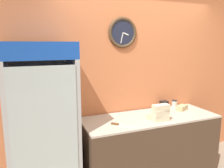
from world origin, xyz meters
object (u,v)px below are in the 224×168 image
object	(u,v)px
sandwich_stack_top	(161,107)
sandwich_flat_left	(154,116)
sandwich_stack_middle	(161,113)
sandwich_flat_right	(182,108)
sandwich_stack_bottom	(160,118)
chefs_knife	(120,125)
beverage_cooler	(42,116)
condiment_jar	(174,104)
napkin_dispenser	(164,105)

from	to	relation	value
sandwich_stack_top	sandwich_flat_left	size ratio (longest dim) A/B	0.90
sandwich_stack_middle	sandwich_flat_right	size ratio (longest dim) A/B	1.03
sandwich_stack_bottom	chefs_knife	size ratio (longest dim) A/B	0.89
beverage_cooler	sandwich_flat_left	bearing A→B (deg)	-5.19
beverage_cooler	condiment_jar	distance (m)	2.05
sandwich_stack_middle	condiment_jar	bearing A→B (deg)	38.73
sandwich_stack_top	napkin_dispenser	distance (m)	0.62
sandwich_flat_right	condiment_jar	world-z (taller)	condiment_jar
sandwich_stack_middle	napkin_dispenser	size ratio (longest dim) A/B	1.95
sandwich_stack_middle	sandwich_flat_right	bearing A→B (deg)	26.24
napkin_dispenser	sandwich_stack_top	bearing A→B (deg)	-129.12
chefs_knife	condiment_jar	bearing A→B (deg)	19.71
sandwich_flat_left	sandwich_stack_middle	bearing A→B (deg)	-85.43
sandwich_flat_left	condiment_jar	distance (m)	0.67
sandwich_flat_left	condiment_jar	world-z (taller)	condiment_jar
beverage_cooler	sandwich_stack_bottom	xyz separation A→B (m)	(1.46, -0.27, -0.13)
sandwich_stack_bottom	condiment_jar	size ratio (longest dim) A/B	1.96
sandwich_stack_bottom	napkin_dispenser	distance (m)	0.61
chefs_knife	napkin_dispenser	distance (m)	1.03
sandwich_flat_left	chefs_knife	size ratio (longest dim) A/B	0.98
sandwich_flat_left	napkin_dispenser	size ratio (longest dim) A/B	2.11
condiment_jar	napkin_dispenser	xyz separation A→B (m)	(-0.19, 0.01, 0.00)
sandwich_stack_bottom	napkin_dispenser	size ratio (longest dim) A/B	1.92
chefs_knife	sandwich_flat_left	bearing A→B (deg)	8.33
sandwich_stack_middle	sandwich_flat_left	distance (m)	0.16
sandwich_flat_left	napkin_dispenser	world-z (taller)	napkin_dispenser
sandwich_stack_middle	chefs_knife	bearing A→B (deg)	174.42
chefs_knife	sandwich_flat_right	bearing A→B (deg)	11.56
sandwich_stack_middle	napkin_dispenser	distance (m)	0.61
beverage_cooler	sandwich_stack_bottom	world-z (taller)	beverage_cooler
chefs_knife	condiment_jar	size ratio (longest dim) A/B	2.20
beverage_cooler	chefs_knife	bearing A→B (deg)	-13.18
sandwich_stack_top	condiment_jar	distance (m)	0.75
sandwich_flat_left	chefs_knife	world-z (taller)	sandwich_flat_left
sandwich_stack_middle	sandwich_flat_right	world-z (taller)	sandwich_stack_middle
sandwich_stack_bottom	sandwich_flat_right	world-z (taller)	same
sandwich_stack_top	napkin_dispenser	size ratio (longest dim) A/B	1.89
chefs_knife	napkin_dispenser	xyz separation A→B (m)	(0.94, 0.42, 0.05)
sandwich_flat_right	sandwich_stack_bottom	bearing A→B (deg)	-153.76
beverage_cooler	sandwich_flat_left	distance (m)	1.46
sandwich_stack_top	sandwich_flat_right	world-z (taller)	sandwich_stack_top
sandwich_stack_middle	chefs_knife	distance (m)	0.57
beverage_cooler	napkin_dispenser	xyz separation A→B (m)	(1.85, 0.20, -0.10)
condiment_jar	sandwich_flat_right	bearing A→B (deg)	-86.16
sandwich_flat_left	chefs_knife	distance (m)	0.55
sandwich_stack_middle	chefs_knife	xyz separation A→B (m)	(-0.56, 0.05, -0.11)
sandwich_stack_middle	sandwich_stack_bottom	bearing A→B (deg)	0.00
sandwich_stack_bottom	sandwich_stack_top	distance (m)	0.15
sandwich_stack_middle	sandwich_flat_left	world-z (taller)	sandwich_stack_middle
sandwich_flat_left	sandwich_flat_right	xyz separation A→B (m)	(0.59, 0.15, 0.01)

